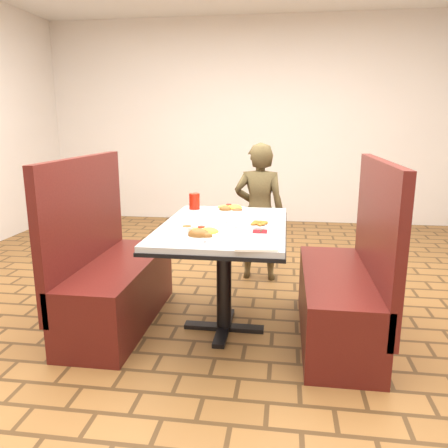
# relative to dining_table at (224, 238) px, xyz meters

# --- Properties ---
(room) EXTENTS (7.00, 7.04, 2.82)m
(room) POSITION_rel_dining_table_xyz_m (0.00, 0.00, 1.26)
(room) COLOR #91602F
(room) RESTS_ON ground
(dining_table) EXTENTS (0.81, 1.21, 0.75)m
(dining_table) POSITION_rel_dining_table_xyz_m (0.00, 0.00, 0.00)
(dining_table) COLOR #B1B4B6
(dining_table) RESTS_ON ground
(booth_bench_left) EXTENTS (0.47, 1.20, 1.17)m
(booth_bench_left) POSITION_rel_dining_table_xyz_m (-0.80, 0.00, -0.32)
(booth_bench_left) COLOR #581914
(booth_bench_left) RESTS_ON ground
(booth_bench_right) EXTENTS (0.47, 1.20, 1.17)m
(booth_bench_right) POSITION_rel_dining_table_xyz_m (0.80, 0.00, -0.32)
(booth_bench_right) COLOR #581914
(booth_bench_right) RESTS_ON ground
(diner_person) EXTENTS (0.46, 0.31, 1.23)m
(diner_person) POSITION_rel_dining_table_xyz_m (0.17, 1.07, -0.04)
(diner_person) COLOR brown
(diner_person) RESTS_ON ground
(near_dinner_plate) EXTENTS (0.29, 0.29, 0.09)m
(near_dinner_plate) POSITION_rel_dining_table_xyz_m (-0.09, -0.33, 0.13)
(near_dinner_plate) COLOR white
(near_dinner_plate) RESTS_ON dining_table
(far_dinner_plate) EXTENTS (0.28, 0.28, 0.07)m
(far_dinner_plate) POSITION_rel_dining_table_xyz_m (-0.01, 0.44, 0.12)
(far_dinner_plate) COLOR white
(far_dinner_plate) RESTS_ON dining_table
(plantain_plate) EXTENTS (0.19, 0.19, 0.03)m
(plantain_plate) POSITION_rel_dining_table_xyz_m (0.23, -0.03, 0.11)
(plantain_plate) COLOR white
(plantain_plate) RESTS_ON dining_table
(maroon_napkin) EXTENTS (0.09, 0.09, 0.00)m
(maroon_napkin) POSITION_rel_dining_table_xyz_m (0.25, -0.17, 0.10)
(maroon_napkin) COLOR #5E0E12
(maroon_napkin) RESTS_ON dining_table
(spoon_utensil) EXTENTS (0.02, 0.12, 0.00)m
(spoon_utensil) POSITION_rel_dining_table_xyz_m (0.26, -0.14, 0.10)
(spoon_utensil) COLOR silver
(spoon_utensil) RESTS_ON dining_table
(red_tumbler) EXTENTS (0.08, 0.08, 0.12)m
(red_tumbler) POSITION_rel_dining_table_xyz_m (-0.30, 0.47, 0.16)
(red_tumbler) COLOR #AE1A0B
(red_tumbler) RESTS_ON dining_table
(paper_napkin) EXTENTS (0.24, 0.19, 0.01)m
(paper_napkin) POSITION_rel_dining_table_xyz_m (0.25, -0.52, 0.10)
(paper_napkin) COLOR white
(paper_napkin) RESTS_ON dining_table
(knife_utensil) EXTENTS (0.02, 0.16, 0.00)m
(knife_utensil) POSITION_rel_dining_table_xyz_m (-0.08, -0.37, 0.11)
(knife_utensil) COLOR #B7B7BC
(knife_utensil) RESTS_ON dining_table
(fork_utensil) EXTENTS (0.04, 0.15, 0.00)m
(fork_utensil) POSITION_rel_dining_table_xyz_m (-0.05, -0.41, 0.11)
(fork_utensil) COLOR silver
(fork_utensil) RESTS_ON dining_table
(lettuce_shreds) EXTENTS (0.28, 0.32, 0.00)m
(lettuce_shreds) POSITION_rel_dining_table_xyz_m (0.04, 0.06, 0.10)
(lettuce_shreds) COLOR #7CB548
(lettuce_shreds) RESTS_ON dining_table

